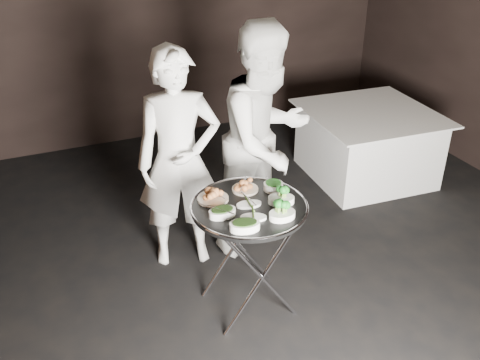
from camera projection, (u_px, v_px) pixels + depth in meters
name	position (u px, v px, depth m)	size (l,w,h in m)	color
floor	(281.00, 328.00, 3.69)	(6.00, 7.00, 0.05)	black
wall_back	(138.00, 8.00, 5.80)	(6.00, 0.05, 3.00)	black
tray_stand	(249.00, 253.00, 3.65)	(0.56, 0.47, 0.82)	silver
serving_tray	(249.00, 207.00, 3.47)	(0.77, 0.77, 0.04)	black
potato_plate_a	(213.00, 196.00, 3.52)	(0.21, 0.21, 0.08)	beige
potato_plate_b	(245.00, 187.00, 3.63)	(0.18, 0.18, 0.07)	beige
greens_bowl	(273.00, 185.00, 3.63)	(0.13, 0.13, 0.08)	white
asparagus_plate_a	(249.00, 204.00, 3.46)	(0.18, 0.11, 0.03)	white
asparagus_plate_b	(253.00, 217.00, 3.32)	(0.19, 0.15, 0.03)	white
spinach_bowl_a	(222.00, 212.00, 3.34)	(0.18, 0.12, 0.07)	white
spinach_bowl_b	(245.00, 225.00, 3.21)	(0.21, 0.16, 0.08)	white
broccoli_bowl_a	(281.00, 198.00, 3.49)	(0.21, 0.18, 0.07)	white
broccoli_bowl_b	(282.00, 214.00, 3.32)	(0.17, 0.13, 0.07)	white
serving_utensils	(247.00, 194.00, 3.50)	(0.58, 0.42, 0.01)	silver
waiter_left	(179.00, 161.00, 3.97)	(0.63, 0.41, 1.73)	white
waiter_right	(266.00, 140.00, 4.16)	(0.90, 0.70, 1.85)	white
dining_table	(367.00, 144.00, 5.44)	(1.23, 1.23, 0.70)	white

